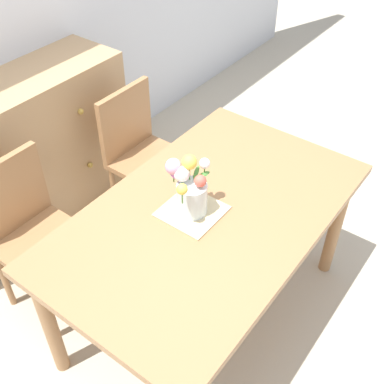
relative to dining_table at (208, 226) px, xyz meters
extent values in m
plane|color=#B7AD99|center=(0.00, 0.00, -0.68)|extent=(12.00, 12.00, 0.00)
cube|color=#9E7047|center=(0.00, 0.00, 0.08)|extent=(1.56, 0.94, 0.04)
cylinder|color=#9E7047|center=(0.70, -0.39, -0.31)|extent=(0.07, 0.07, 0.74)
cylinder|color=#9E7047|center=(-0.70, 0.39, -0.31)|extent=(0.07, 0.07, 0.74)
cylinder|color=#9E7047|center=(0.70, 0.39, -0.31)|extent=(0.07, 0.07, 0.74)
cube|color=#9E7047|center=(-0.43, 0.73, -0.22)|extent=(0.42, 0.42, 0.04)
cylinder|color=#9E7047|center=(-0.25, 0.55, -0.46)|extent=(0.04, 0.04, 0.44)
cylinder|color=#9E7047|center=(-0.61, 0.55, -0.46)|extent=(0.04, 0.04, 0.44)
cylinder|color=#9E7047|center=(-0.25, 0.91, -0.46)|extent=(0.04, 0.04, 0.44)
cylinder|color=#9E7047|center=(-0.61, 0.91, -0.46)|extent=(0.04, 0.04, 0.44)
cube|color=#9E7047|center=(-0.43, 0.92, 0.01)|extent=(0.42, 0.04, 0.42)
cube|color=#9E7047|center=(0.43, 0.73, -0.22)|extent=(0.42, 0.42, 0.04)
cylinder|color=#9E7047|center=(0.61, 0.55, -0.46)|extent=(0.04, 0.04, 0.44)
cylinder|color=#9E7047|center=(0.25, 0.55, -0.46)|extent=(0.04, 0.04, 0.44)
cylinder|color=#9E7047|center=(0.61, 0.91, -0.46)|extent=(0.04, 0.04, 0.44)
cylinder|color=#9E7047|center=(0.25, 0.91, -0.46)|extent=(0.04, 0.04, 0.44)
cube|color=#9E7047|center=(0.43, 0.92, 0.01)|extent=(0.42, 0.04, 0.42)
cube|color=tan|center=(-0.06, 1.33, -0.18)|extent=(1.40, 0.44, 1.00)
sphere|color=#B7933D|center=(0.24, 1.10, 0.10)|extent=(0.04, 0.04, 0.04)
sphere|color=#B7933D|center=(-0.36, 1.10, -0.30)|extent=(0.04, 0.04, 0.04)
sphere|color=#B7933D|center=(0.24, 1.10, -0.30)|extent=(0.04, 0.04, 0.04)
cube|color=#CCB789|center=(-0.05, 0.06, 0.10)|extent=(0.26, 0.26, 0.01)
cylinder|color=silver|center=(-0.05, 0.06, 0.18)|extent=(0.14, 0.14, 0.15)
sphere|color=#EA9EBC|center=(-0.07, 0.14, 0.33)|extent=(0.07, 0.07, 0.07)
cylinder|color=#478438|center=(-0.07, 0.14, 0.29)|extent=(0.01, 0.01, 0.09)
sphere|color=#B266C6|center=(-0.05, 0.14, 0.30)|extent=(0.07, 0.07, 0.07)
cylinder|color=#478438|center=(-0.05, 0.14, 0.27)|extent=(0.01, 0.01, 0.05)
sphere|color=#EFD14C|center=(-0.15, 0.03, 0.32)|extent=(0.05, 0.05, 0.05)
cylinder|color=#478438|center=(-0.15, 0.03, 0.28)|extent=(0.01, 0.01, 0.08)
sphere|color=white|center=(-0.06, 0.10, 0.31)|extent=(0.07, 0.07, 0.07)
cylinder|color=#478438|center=(-0.06, 0.10, 0.28)|extent=(0.01, 0.01, 0.06)
sphere|color=white|center=(0.04, 0.05, 0.32)|extent=(0.05, 0.05, 0.05)
cylinder|color=#478438|center=(0.04, 0.05, 0.28)|extent=(0.01, 0.01, 0.08)
sphere|color=#E55B4C|center=(-0.04, 0.02, 0.29)|extent=(0.05, 0.05, 0.05)
cylinder|color=#478438|center=(-0.04, 0.02, 0.27)|extent=(0.01, 0.01, 0.05)
sphere|color=#EFD14C|center=(-0.02, 0.09, 0.35)|extent=(0.07, 0.07, 0.07)
cylinder|color=#478438|center=(-0.02, 0.09, 0.30)|extent=(0.01, 0.01, 0.11)
ellipsoid|color=#478438|center=(-0.04, 0.13, 0.27)|extent=(0.03, 0.07, 0.01)
ellipsoid|color=#478438|center=(0.02, 0.08, 0.28)|extent=(0.07, 0.05, 0.04)
ellipsoid|color=#478438|center=(0.02, 0.05, 0.28)|extent=(0.07, 0.04, 0.02)
camera|label=1|loc=(-1.32, -0.90, 1.61)|focal=45.10mm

